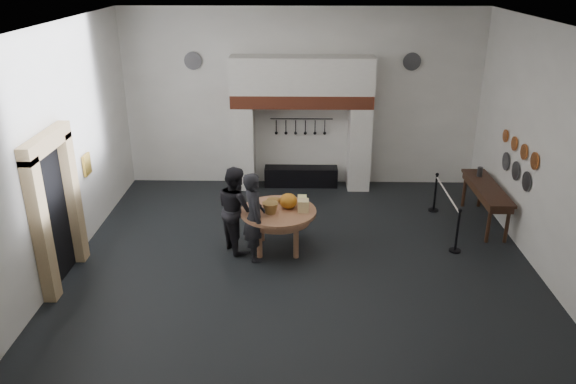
{
  "coord_description": "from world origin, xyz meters",
  "views": [
    {
      "loc": [
        -0.08,
        -10.04,
        5.53
      ],
      "look_at": [
        -0.27,
        0.0,
        1.35
      ],
      "focal_mm": 35.0,
      "sensor_mm": 36.0,
      "label": 1
    }
  ],
  "objects_px": {
    "visitor_near": "(254,217)",
    "side_table": "(487,187)",
    "barrier_post_far": "(435,193)",
    "iron_range": "(301,176)",
    "visitor_far": "(236,209)",
    "work_table": "(278,212)",
    "barrier_post_near": "(457,231)"
  },
  "relations": [
    {
      "from": "work_table",
      "to": "visitor_far",
      "type": "bearing_deg",
      "value": 179.3
    },
    {
      "from": "side_table",
      "to": "barrier_post_near",
      "type": "distance_m",
      "value": 1.71
    },
    {
      "from": "visitor_far",
      "to": "side_table",
      "type": "height_order",
      "value": "visitor_far"
    },
    {
      "from": "visitor_near",
      "to": "barrier_post_far",
      "type": "relative_size",
      "value": 2.01
    },
    {
      "from": "work_table",
      "to": "visitor_far",
      "type": "distance_m",
      "value": 0.85
    },
    {
      "from": "visitor_near",
      "to": "side_table",
      "type": "height_order",
      "value": "visitor_near"
    },
    {
      "from": "visitor_near",
      "to": "barrier_post_far",
      "type": "bearing_deg",
      "value": -72.92
    },
    {
      "from": "side_table",
      "to": "barrier_post_near",
      "type": "xyz_separation_m",
      "value": [
        -0.95,
        -1.35,
        -0.42
      ]
    },
    {
      "from": "iron_range",
      "to": "barrier_post_far",
      "type": "xyz_separation_m",
      "value": [
        3.15,
        -1.56,
        0.2
      ]
    },
    {
      "from": "barrier_post_far",
      "to": "visitor_far",
      "type": "bearing_deg",
      "value": -156.48
    },
    {
      "from": "work_table",
      "to": "visitor_near",
      "type": "height_order",
      "value": "visitor_near"
    },
    {
      "from": "work_table",
      "to": "visitor_far",
      "type": "height_order",
      "value": "visitor_far"
    },
    {
      "from": "barrier_post_near",
      "to": "barrier_post_far",
      "type": "distance_m",
      "value": 2.0
    },
    {
      "from": "work_table",
      "to": "visitor_near",
      "type": "xyz_separation_m",
      "value": [
        -0.45,
        -0.39,
        0.06
      ]
    },
    {
      "from": "iron_range",
      "to": "work_table",
      "type": "xyz_separation_m",
      "value": [
        -0.47,
        -3.52,
        0.59
      ]
    },
    {
      "from": "iron_range",
      "to": "barrier_post_near",
      "type": "bearing_deg",
      "value": -48.57
    },
    {
      "from": "visitor_near",
      "to": "barrier_post_far",
      "type": "distance_m",
      "value": 4.72
    },
    {
      "from": "barrier_post_far",
      "to": "iron_range",
      "type": "bearing_deg",
      "value": 153.57
    },
    {
      "from": "visitor_near",
      "to": "visitor_far",
      "type": "height_order",
      "value": "visitor_near"
    },
    {
      "from": "visitor_near",
      "to": "visitor_far",
      "type": "bearing_deg",
      "value": 32.12
    },
    {
      "from": "iron_range",
      "to": "visitor_near",
      "type": "relative_size",
      "value": 1.05
    },
    {
      "from": "visitor_far",
      "to": "barrier_post_near",
      "type": "distance_m",
      "value": 4.49
    },
    {
      "from": "visitor_far",
      "to": "barrier_post_near",
      "type": "height_order",
      "value": "visitor_far"
    },
    {
      "from": "iron_range",
      "to": "visitor_far",
      "type": "distance_m",
      "value": 3.8
    },
    {
      "from": "iron_range",
      "to": "barrier_post_far",
      "type": "distance_m",
      "value": 3.52
    },
    {
      "from": "side_table",
      "to": "visitor_far",
      "type": "bearing_deg",
      "value": -166.55
    },
    {
      "from": "side_table",
      "to": "barrier_post_far",
      "type": "relative_size",
      "value": 2.44
    },
    {
      "from": "barrier_post_near",
      "to": "barrier_post_far",
      "type": "bearing_deg",
      "value": 90.0
    },
    {
      "from": "work_table",
      "to": "barrier_post_far",
      "type": "xyz_separation_m",
      "value": [
        3.62,
        1.96,
        -0.39
      ]
    },
    {
      "from": "barrier_post_near",
      "to": "work_table",
      "type": "bearing_deg",
      "value": 179.3
    },
    {
      "from": "visitor_near",
      "to": "side_table",
      "type": "distance_m",
      "value": 5.3
    },
    {
      "from": "visitor_near",
      "to": "visitor_far",
      "type": "xyz_separation_m",
      "value": [
        -0.4,
        0.4,
        -0.02
      ]
    }
  ]
}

